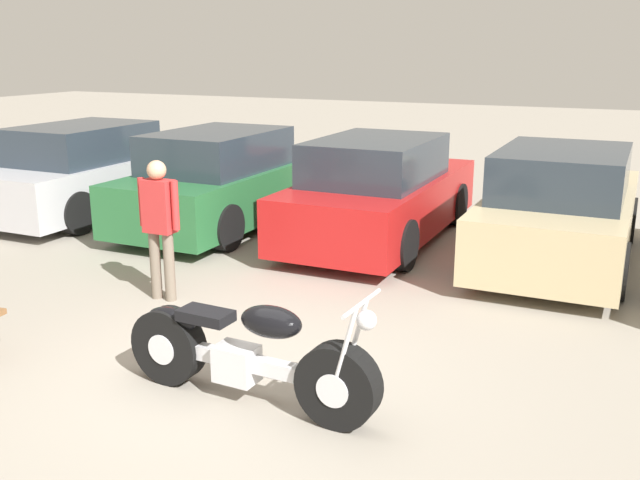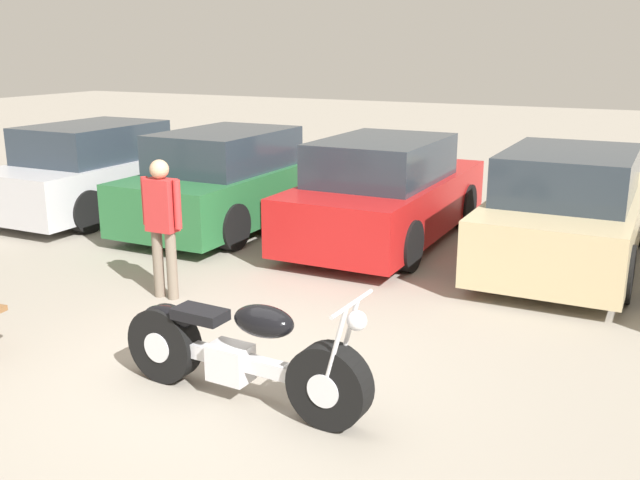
{
  "view_description": "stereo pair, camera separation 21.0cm",
  "coord_description": "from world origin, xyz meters",
  "views": [
    {
      "loc": [
        3.06,
        -4.73,
        2.77
      ],
      "look_at": [
        0.11,
        1.63,
        0.85
      ],
      "focal_mm": 40.0,
      "sensor_mm": 36.0,
      "label": 1
    },
    {
      "loc": [
        3.25,
        -4.64,
        2.77
      ],
      "look_at": [
        0.11,
        1.63,
        0.85
      ],
      "focal_mm": 40.0,
      "sensor_mm": 36.0,
      "label": 2
    }
  ],
  "objects": [
    {
      "name": "parked_car_red",
      "position": [
        -0.42,
        4.84,
        0.7
      ],
      "size": [
        1.8,
        4.27,
        1.51
      ],
      "color": "red",
      "rests_on": "ground_plane"
    },
    {
      "name": "person_standing",
      "position": [
        -1.74,
        1.42,
        0.93
      ],
      "size": [
        0.52,
        0.21,
        1.58
      ],
      "color": "#726656",
      "rests_on": "ground_plane"
    },
    {
      "name": "parked_car_silver",
      "position": [
        -5.46,
        4.46,
        0.7
      ],
      "size": [
        1.8,
        4.27,
        1.51
      ],
      "color": "#BCBCC1",
      "rests_on": "ground_plane"
    },
    {
      "name": "parked_car_green",
      "position": [
        -2.94,
        4.66,
        0.7
      ],
      "size": [
        1.8,
        4.27,
        1.51
      ],
      "color": "#286B38",
      "rests_on": "ground_plane"
    },
    {
      "name": "motorcycle",
      "position": [
        0.33,
        -0.26,
        0.4
      ],
      "size": [
        2.25,
        0.62,
        1.02
      ],
      "color": "black",
      "rests_on": "ground_plane"
    },
    {
      "name": "ground_plane",
      "position": [
        0.0,
        0.0,
        0.0
      ],
      "size": [
        60.0,
        60.0,
        0.0
      ],
      "primitive_type": "plane",
      "color": "gray"
    },
    {
      "name": "parked_car_champagne",
      "position": [
        2.09,
        4.82,
        0.7
      ],
      "size": [
        1.8,
        4.27,
        1.51
      ],
      "color": "#C6B284",
      "rests_on": "ground_plane"
    }
  ]
}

